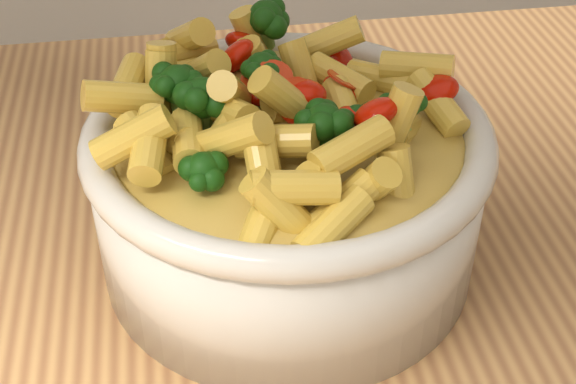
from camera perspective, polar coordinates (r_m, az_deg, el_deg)
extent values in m
cube|color=tan|center=(0.54, 0.96, -9.07)|extent=(1.20, 0.80, 0.04)
cylinder|color=silver|center=(0.53, 0.00, -0.43)|extent=(0.25, 0.25, 0.10)
ellipsoid|color=silver|center=(0.55, 0.00, -2.96)|extent=(0.23, 0.23, 0.04)
torus|color=silver|center=(0.50, 0.00, 4.05)|extent=(0.26, 0.26, 0.02)
ellipsoid|color=gold|center=(0.50, 0.00, 4.05)|extent=(0.22, 0.22, 0.02)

